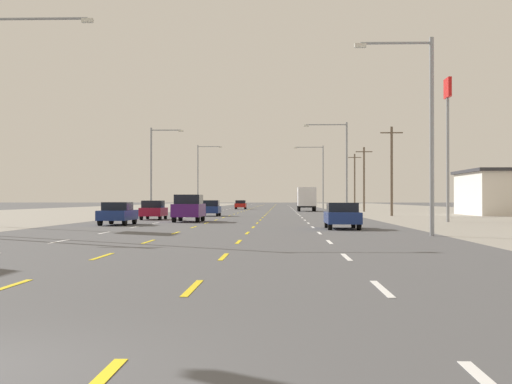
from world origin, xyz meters
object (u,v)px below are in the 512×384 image
(sedan_far_left_near, at_px, (118,213))
(streetlight_left_row_2, at_px, (200,172))
(hatchback_inner_left_far, at_px, (211,208))
(streetlight_right_row_2, at_px, (320,172))
(streetlight_right_row_1, at_px, (342,161))
(streetlight_left_row_1, at_px, (154,165))
(suv_inner_left_mid, at_px, (189,208))
(sedan_inner_left_farthest, at_px, (241,205))
(box_truck_far_right_farther, at_px, (306,198))
(hatchback_far_left_midfar, at_px, (154,210))
(sedan_far_right_nearest, at_px, (342,215))
(pole_sign_right_row_1, at_px, (448,119))
(streetlight_right_row_0, at_px, (424,121))

(sedan_far_left_near, distance_m, streetlight_left_row_2, 73.71)
(hatchback_inner_left_far, height_order, streetlight_left_row_2, streetlight_left_row_2)
(streetlight_left_row_2, height_order, streetlight_right_row_2, streetlight_left_row_2)
(streetlight_right_row_2, bearing_deg, streetlight_right_row_1, -89.98)
(streetlight_left_row_1, bearing_deg, streetlight_left_row_2, 89.95)
(suv_inner_left_mid, bearing_deg, sedan_inner_left_farthest, 89.95)
(box_truck_far_right_farther, xyz_separation_m, streetlight_left_row_1, (-16.63, -24.43, 3.39))
(box_truck_far_right_farther, relative_size, sedan_inner_left_farthest, 1.60)
(box_truck_far_right_farther, relative_size, streetlight_right_row_1, 0.75)
(box_truck_far_right_farther, xyz_separation_m, streetlight_right_row_2, (2.83, 19.23, 4.17))
(hatchback_far_left_midfar, height_order, box_truck_far_right_farther, box_truck_far_right_farther)
(streetlight_left_row_1, bearing_deg, hatchback_far_left_midfar, -80.51)
(streetlight_left_row_1, bearing_deg, sedan_far_right_nearest, -65.12)
(hatchback_inner_left_far, xyz_separation_m, sedan_inner_left_farthest, (0.17, 50.47, -0.03))
(sedan_far_left_near, bearing_deg, hatchback_inner_left_far, 81.74)
(hatchback_inner_left_far, bearing_deg, streetlight_right_row_1, 20.19)
(suv_inner_left_mid, height_order, pole_sign_right_row_1, pole_sign_right_row_1)
(streetlight_right_row_1, distance_m, streetlight_right_row_2, 43.66)
(streetlight_right_row_1, bearing_deg, pole_sign_right_row_1, -75.93)
(streetlight_left_row_2, bearing_deg, streetlight_right_row_0, -77.37)
(suv_inner_left_mid, distance_m, streetlight_right_row_1, 26.84)
(sedan_inner_left_farthest, xyz_separation_m, pole_sign_right_row_1, (18.71, -68.62, 6.66))
(streetlight_right_row_1, bearing_deg, box_truck_far_right_farther, 96.65)
(sedan_far_right_nearest, bearing_deg, hatchback_far_left_midfar, 126.85)
(suv_inner_left_mid, bearing_deg, box_truck_far_right_farther, 77.90)
(hatchback_far_left_midfar, distance_m, hatchback_inner_left_far, 13.18)
(suv_inner_left_mid, relative_size, box_truck_far_right_farther, 0.68)
(sedan_inner_left_farthest, relative_size, streetlight_right_row_0, 0.50)
(sedan_inner_left_farthest, bearing_deg, streetlight_right_row_2, -8.71)
(suv_inner_left_mid, distance_m, pole_sign_right_row_1, 19.83)
(hatchback_inner_left_far, xyz_separation_m, streetlight_left_row_2, (-6.32, 48.48, 5.21))
(streetlight_left_row_1, bearing_deg, suv_inner_left_mid, -74.31)
(streetlight_left_row_2, bearing_deg, sedan_far_right_nearest, -78.23)
(sedan_inner_left_farthest, xyz_separation_m, streetlight_left_row_2, (-6.49, -1.98, 5.23))
(hatchback_inner_left_far, height_order, streetlight_right_row_2, streetlight_right_row_2)
(sedan_far_right_nearest, distance_m, streetlight_right_row_0, 9.52)
(box_truck_far_right_farther, relative_size, streetlight_left_row_2, 0.69)
(hatchback_inner_left_far, relative_size, box_truck_far_right_farther, 0.54)
(hatchback_inner_left_far, bearing_deg, streetlight_right_row_0, -71.16)
(streetlight_left_row_1, bearing_deg, sedan_inner_left_farthest, 81.86)
(sedan_inner_left_farthest, height_order, streetlight_right_row_1, streetlight_right_row_1)
(sedan_inner_left_farthest, height_order, pole_sign_right_row_1, pole_sign_right_row_1)
(hatchback_inner_left_far, distance_m, streetlight_right_row_0, 41.26)
(box_truck_far_right_farther, distance_m, pole_sign_right_row_1, 48.50)
(streetlight_left_row_1, bearing_deg, streetlight_right_row_1, -0.00)
(streetlight_right_row_2, bearing_deg, suv_inner_left_mid, -101.03)
(hatchback_inner_left_far, relative_size, streetlight_left_row_2, 0.37)
(pole_sign_right_row_1, relative_size, streetlight_right_row_0, 1.16)
(suv_inner_left_mid, xyz_separation_m, streetlight_right_row_2, (13.00, 66.68, 4.98))
(pole_sign_right_row_1, xyz_separation_m, streetlight_right_row_1, (-5.76, 22.98, -1.80))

